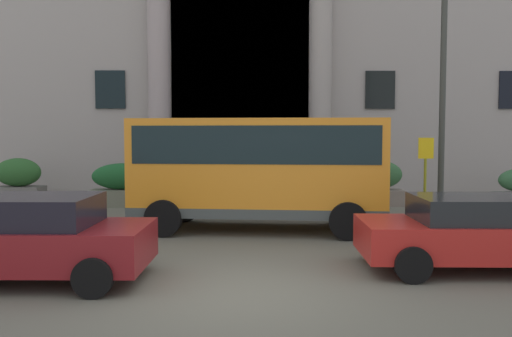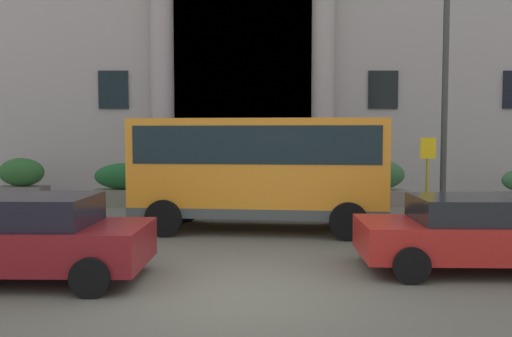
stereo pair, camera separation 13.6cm
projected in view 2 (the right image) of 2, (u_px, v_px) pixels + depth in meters
ground_plane at (236, 296)px, 8.41m from camera, size 80.00×64.00×0.12m
orange_minibus at (259, 164)px, 13.79m from camera, size 6.51×3.14×2.86m
bus_stop_sign at (427, 169)px, 15.40m from camera, size 0.44×0.08×2.38m
hedge_planter_entrance_right at (375, 183)px, 18.65m from camera, size 2.12×0.90×1.61m
hedge_planter_far_east at (21, 182)px, 19.09m from camera, size 1.68×0.95×1.64m
hedge_planter_east at (124, 185)px, 18.50m from camera, size 2.18×0.91×1.48m
hedge_planter_west at (242, 187)px, 18.72m from camera, size 2.10×0.78×1.31m
parked_sedan_far at (28, 237)px, 9.03m from camera, size 3.98×2.12×1.44m
parked_estate_mid at (479, 232)px, 9.70m from camera, size 4.37×2.11×1.35m
scooter_by_planter at (490, 227)px, 11.72m from camera, size 1.88×0.72×0.89m
lamppost_plaza_centre at (444, 81)px, 15.91m from camera, size 0.40×0.40×6.89m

